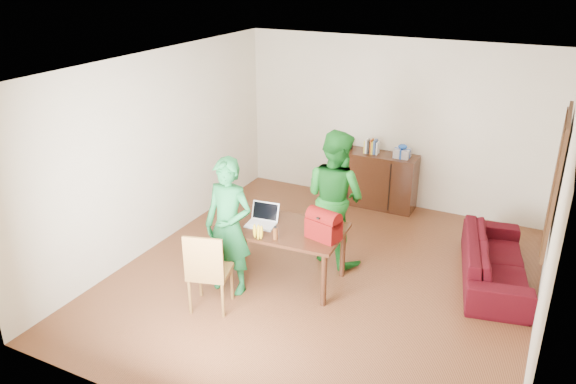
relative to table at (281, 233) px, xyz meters
The scene contains 10 objects.
room 0.91m from the table, 36.54° to the left, with size 5.20×5.70×2.90m.
table is the anchor object (origin of this frame).
chair 1.09m from the table, 115.34° to the right, with size 0.56×0.54×1.00m.
person_near 0.69m from the table, 132.38° to the right, with size 0.62×0.41×1.71m, color #16642E.
person_far 0.92m from the table, 63.73° to the left, with size 0.88×0.69×1.81m, color #16631B.
laptop 0.29m from the table, 161.77° to the right, with size 0.38×0.29×0.25m.
bananas 0.42m from the table, 105.07° to the right, with size 0.18×0.11×0.07m, color gold, non-canonical shape.
bottle 0.37m from the table, 73.90° to the right, with size 0.06×0.06×0.17m, color #5B2F14.
red_bag 0.64m from the table, ahead, with size 0.40×0.23×0.29m, color #6B0F07.
sofa 2.73m from the table, 25.73° to the left, with size 1.90×0.74×0.56m, color #39070E.
Camera 1 is at (2.37, -5.75, 3.81)m, focal length 35.00 mm.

